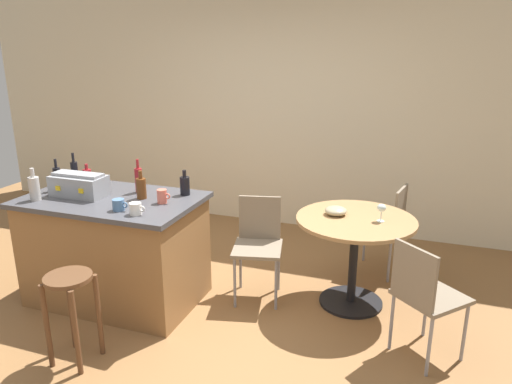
{
  "coord_description": "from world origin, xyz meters",
  "views": [
    {
      "loc": [
        1.63,
        -2.92,
        2.09
      ],
      "look_at": [
        0.42,
        0.48,
        0.99
      ],
      "focal_mm": 33.7,
      "sensor_mm": 36.0,
      "label": 1
    }
  ],
  "objects_px": {
    "folding_chair_far": "(424,292)",
    "bottle_0": "(139,180)",
    "wooden_stool": "(71,300)",
    "cup_0": "(119,205)",
    "folding_chair_near": "(258,240)",
    "bottle_1": "(57,178)",
    "dining_table": "(355,239)",
    "bottle_5": "(34,188)",
    "bottle_6": "(75,173)",
    "cup_2": "(136,209)",
    "folding_chair_left": "(386,223)",
    "bottle_4": "(185,185)",
    "serving_bowl": "(336,211)",
    "kitchen_island": "(116,249)",
    "toolbox": "(79,185)",
    "bottle_3": "(87,176)",
    "cup_1": "(162,196)",
    "wine_glass": "(382,209)",
    "bottle_2": "(141,188)"
  },
  "relations": [
    {
      "from": "bottle_5",
      "to": "bottle_6",
      "type": "relative_size",
      "value": 0.9
    },
    {
      "from": "folding_chair_left",
      "to": "bottle_4",
      "type": "distance_m",
      "value": 1.91
    },
    {
      "from": "folding_chair_near",
      "to": "bottle_0",
      "type": "xyz_separation_m",
      "value": [
        -0.97,
        -0.25,
        0.51
      ]
    },
    {
      "from": "cup_1",
      "to": "wine_glass",
      "type": "distance_m",
      "value": 1.72
    },
    {
      "from": "bottle_6",
      "to": "cup_0",
      "type": "xyz_separation_m",
      "value": [
        0.76,
        -0.45,
        -0.07
      ]
    },
    {
      "from": "wooden_stool",
      "to": "bottle_3",
      "type": "xyz_separation_m",
      "value": [
        -0.67,
        1.1,
        0.52
      ]
    },
    {
      "from": "folding_chair_near",
      "to": "bottle_1",
      "type": "distance_m",
      "value": 1.78
    },
    {
      "from": "kitchen_island",
      "to": "dining_table",
      "type": "height_order",
      "value": "kitchen_island"
    },
    {
      "from": "cup_2",
      "to": "serving_bowl",
      "type": "distance_m",
      "value": 1.59
    },
    {
      "from": "bottle_5",
      "to": "bottle_6",
      "type": "distance_m",
      "value": 0.46
    },
    {
      "from": "toolbox",
      "to": "cup_0",
      "type": "relative_size",
      "value": 3.58
    },
    {
      "from": "bottle_3",
      "to": "cup_0",
      "type": "xyz_separation_m",
      "value": [
        0.69,
        -0.52,
        -0.03
      ]
    },
    {
      "from": "folding_chair_far",
      "to": "bottle_2",
      "type": "xyz_separation_m",
      "value": [
        -2.21,
        0.08,
        0.49
      ]
    },
    {
      "from": "kitchen_island",
      "to": "bottle_3",
      "type": "distance_m",
      "value": 0.74
    },
    {
      "from": "kitchen_island",
      "to": "cup_0",
      "type": "distance_m",
      "value": 0.61
    },
    {
      "from": "folding_chair_left",
      "to": "serving_bowl",
      "type": "bearing_deg",
      "value": -119.03
    },
    {
      "from": "kitchen_island",
      "to": "bottle_4",
      "type": "relative_size",
      "value": 6.8
    },
    {
      "from": "wooden_stool",
      "to": "cup_0",
      "type": "height_order",
      "value": "cup_0"
    },
    {
      "from": "folding_chair_near",
      "to": "cup_2",
      "type": "xyz_separation_m",
      "value": [
        -0.69,
        -0.74,
        0.44
      ]
    },
    {
      "from": "folding_chair_far",
      "to": "wooden_stool",
      "type": "bearing_deg",
      "value": -159.81
    },
    {
      "from": "cup_1",
      "to": "kitchen_island",
      "type": "bearing_deg",
      "value": -177.94
    },
    {
      "from": "bottle_2",
      "to": "cup_1",
      "type": "relative_size",
      "value": 2.05
    },
    {
      "from": "folding_chair_far",
      "to": "bottle_0",
      "type": "bearing_deg",
      "value": 174.57
    },
    {
      "from": "kitchen_island",
      "to": "bottle_4",
      "type": "distance_m",
      "value": 0.8
    },
    {
      "from": "bottle_4",
      "to": "bottle_2",
      "type": "bearing_deg",
      "value": -143.73
    },
    {
      "from": "dining_table",
      "to": "serving_bowl",
      "type": "distance_m",
      "value": 0.28
    },
    {
      "from": "folding_chair_left",
      "to": "cup_2",
      "type": "distance_m",
      "value": 2.31
    },
    {
      "from": "bottle_2",
      "to": "bottle_4",
      "type": "height_order",
      "value": "bottle_2"
    },
    {
      "from": "folding_chair_far",
      "to": "bottle_3",
      "type": "height_order",
      "value": "bottle_3"
    },
    {
      "from": "kitchen_island",
      "to": "folding_chair_far",
      "type": "xyz_separation_m",
      "value": [
        2.46,
        -0.01,
        0.05
      ]
    },
    {
      "from": "folding_chair_near",
      "to": "serving_bowl",
      "type": "relative_size",
      "value": 4.79
    },
    {
      "from": "folding_chair_left",
      "to": "bottle_5",
      "type": "distance_m",
      "value": 3.06
    },
    {
      "from": "bottle_0",
      "to": "toolbox",
      "type": "bearing_deg",
      "value": -148.64
    },
    {
      "from": "kitchen_island",
      "to": "cup_2",
      "type": "height_order",
      "value": "cup_2"
    },
    {
      "from": "bottle_1",
      "to": "bottle_6",
      "type": "xyz_separation_m",
      "value": [
        0.03,
        0.18,
        0.01
      ]
    },
    {
      "from": "dining_table",
      "to": "serving_bowl",
      "type": "relative_size",
      "value": 5.34
    },
    {
      "from": "bottle_0",
      "to": "bottle_6",
      "type": "height_order",
      "value": "bottle_6"
    },
    {
      "from": "folding_chair_left",
      "to": "bottle_4",
      "type": "relative_size",
      "value": 4.1
    },
    {
      "from": "folding_chair_near",
      "to": "kitchen_island",
      "type": "bearing_deg",
      "value": -157.44
    },
    {
      "from": "kitchen_island",
      "to": "bottle_4",
      "type": "bearing_deg",
      "value": 27.14
    },
    {
      "from": "dining_table",
      "to": "bottle_5",
      "type": "bearing_deg",
      "value": -161.0
    },
    {
      "from": "bottle_2",
      "to": "cup_1",
      "type": "distance_m",
      "value": 0.23
    },
    {
      "from": "bottle_1",
      "to": "cup_2",
      "type": "xyz_separation_m",
      "value": [
        0.96,
        -0.3,
        -0.06
      ]
    },
    {
      "from": "kitchen_island",
      "to": "wooden_stool",
      "type": "relative_size",
      "value": 2.22
    },
    {
      "from": "wooden_stool",
      "to": "serving_bowl",
      "type": "distance_m",
      "value": 2.1
    },
    {
      "from": "serving_bowl",
      "to": "bottle_4",
      "type": "bearing_deg",
      "value": -164.67
    },
    {
      "from": "bottle_0",
      "to": "bottle_3",
      "type": "xyz_separation_m",
      "value": [
        -0.57,
        0.07,
        -0.04
      ]
    },
    {
      "from": "bottle_4",
      "to": "wooden_stool",
      "type": "bearing_deg",
      "value": -105.28
    },
    {
      "from": "bottle_0",
      "to": "cup_1",
      "type": "height_order",
      "value": "bottle_0"
    },
    {
      "from": "folding_chair_left",
      "to": "bottle_4",
      "type": "xyz_separation_m",
      "value": [
        -1.56,
        -0.98,
        0.48
      ]
    }
  ]
}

